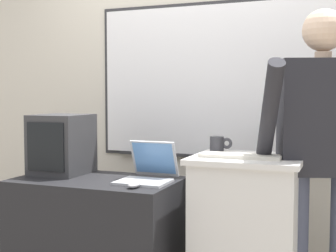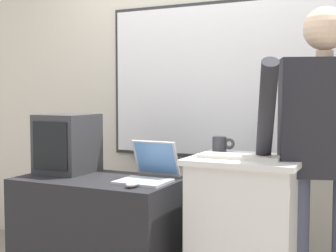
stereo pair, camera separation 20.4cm
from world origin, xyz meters
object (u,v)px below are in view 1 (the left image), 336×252
wireless_keyboard (241,156)px  crt_monitor (62,144)px  computer_mouse_by_laptop (134,185)px  coffee_mug (218,144)px  side_desk (97,241)px  laptop (149,171)px  person_presenter (321,142)px  lectern_podium (247,237)px

wireless_keyboard → crt_monitor: size_ratio=1.17×
computer_mouse_by_laptop → coffee_mug: size_ratio=0.71×
side_desk → coffee_mug: bearing=25.9°
side_desk → computer_mouse_by_laptop: bearing=-26.6°
laptop → crt_monitor: crt_monitor is taller
side_desk → person_presenter: size_ratio=0.57×
wireless_keyboard → computer_mouse_by_laptop: bearing=-156.9°
side_desk → coffee_mug: coffee_mug is taller
person_presenter → crt_monitor: 1.60m
lectern_podium → side_desk: size_ratio=0.94×
computer_mouse_by_laptop → coffee_mug: 0.63m
computer_mouse_by_laptop → person_presenter: bearing=21.4°
side_desk → wireless_keyboard: 1.04m
person_presenter → computer_mouse_by_laptop: person_presenter is taller
crt_monitor → side_desk: bearing=-16.4°
coffee_mug → wireless_keyboard: bearing=-52.8°
person_presenter → crt_monitor: (-1.59, -0.12, -0.06)m
lectern_podium → computer_mouse_by_laptop: size_ratio=9.33×
wireless_keyboard → coffee_mug: coffee_mug is taller
lectern_podium → computer_mouse_by_laptop: bearing=-152.2°
side_desk → laptop: size_ratio=2.98×
computer_mouse_by_laptop → coffee_mug: (0.34, 0.49, 0.19)m
person_presenter → laptop: person_presenter is taller
side_desk → crt_monitor: (-0.31, 0.09, 0.58)m
person_presenter → coffee_mug: size_ratio=12.37×
side_desk → person_presenter: person_presenter is taller
side_desk → lectern_podium: bearing=8.3°
computer_mouse_by_laptop → lectern_podium: bearing=27.8°
wireless_keyboard → computer_mouse_by_laptop: 0.61m
person_presenter → coffee_mug: bearing=150.8°
wireless_keyboard → person_presenter: bearing=19.1°
side_desk → person_presenter: 1.45m
wireless_keyboard → laptop: bearing=-178.8°
person_presenter → wireless_keyboard: person_presenter is taller
wireless_keyboard → crt_monitor: crt_monitor is taller
lectern_podium → crt_monitor: (-1.21, -0.04, 0.49)m
laptop → computer_mouse_by_laptop: bearing=-87.7°
wireless_keyboard → coffee_mug: bearing=127.2°
lectern_podium → computer_mouse_by_laptop: (-0.57, -0.30, 0.32)m
side_desk → crt_monitor: bearing=163.6°
wireless_keyboard → side_desk: bearing=-175.8°
laptop → wireless_keyboard: 0.56m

